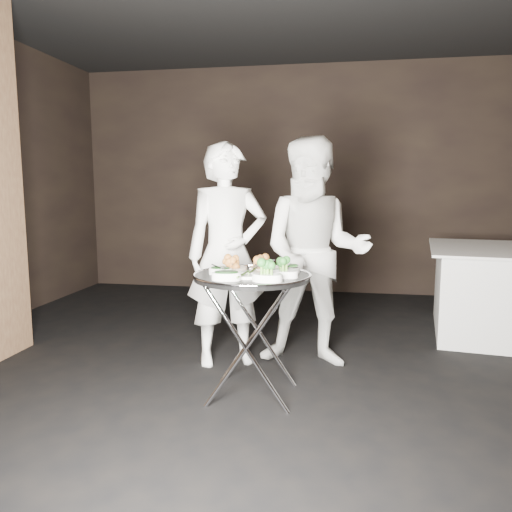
% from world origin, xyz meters
% --- Properties ---
extents(floor, '(6.00, 7.00, 0.05)m').
position_xyz_m(floor, '(0.00, 0.00, -0.03)').
color(floor, black).
rests_on(floor, ground).
extents(wall_back, '(6.00, 0.05, 3.00)m').
position_xyz_m(wall_back, '(0.00, 3.52, 1.50)').
color(wall_back, black).
rests_on(wall_back, floor).
extents(tray_stand, '(0.56, 0.48, 0.83)m').
position_xyz_m(tray_stand, '(-0.02, -0.04, 0.47)').
color(tray_stand, silver).
rests_on(tray_stand, floor).
extents(serving_tray, '(0.79, 0.79, 0.04)m').
position_xyz_m(serving_tray, '(-0.02, -0.04, 0.84)').
color(serving_tray, black).
rests_on(serving_tray, tray_stand).
extents(potato_plate_a, '(0.22, 0.22, 0.08)m').
position_xyz_m(potato_plate_a, '(-0.20, 0.12, 0.88)').
color(potato_plate_a, beige).
rests_on(potato_plate_a, serving_tray).
extents(potato_plate_b, '(0.22, 0.22, 0.08)m').
position_xyz_m(potato_plate_b, '(0.03, 0.16, 0.88)').
color(potato_plate_b, beige).
rests_on(potato_plate_b, serving_tray).
extents(greens_bowl, '(0.12, 0.12, 0.07)m').
position_xyz_m(greens_bowl, '(0.22, 0.08, 0.88)').
color(greens_bowl, white).
rests_on(greens_bowl, serving_tray).
extents(asparagus_plate_a, '(0.17, 0.10, 0.03)m').
position_xyz_m(asparagus_plate_a, '(-0.02, -0.03, 0.86)').
color(asparagus_plate_a, white).
rests_on(asparagus_plate_a, serving_tray).
extents(asparagus_plate_b, '(0.19, 0.12, 0.04)m').
position_xyz_m(asparagus_plate_b, '(-0.05, -0.19, 0.86)').
color(asparagus_plate_b, white).
rests_on(asparagus_plate_b, serving_tray).
extents(spinach_bowl_a, '(0.17, 0.12, 0.07)m').
position_xyz_m(spinach_bowl_a, '(-0.23, -0.08, 0.88)').
color(spinach_bowl_a, white).
rests_on(spinach_bowl_a, serving_tray).
extents(spinach_bowl_b, '(0.20, 0.15, 0.08)m').
position_xyz_m(spinach_bowl_b, '(-0.14, -0.27, 0.88)').
color(spinach_bowl_b, white).
rests_on(spinach_bowl_b, serving_tray).
extents(broccoli_bowl_a, '(0.20, 0.15, 0.08)m').
position_xyz_m(broccoli_bowl_a, '(0.20, -0.11, 0.88)').
color(broccoli_bowl_a, white).
rests_on(broccoli_bowl_a, serving_tray).
extents(broccoli_bowl_b, '(0.20, 0.15, 0.08)m').
position_xyz_m(broccoli_bowl_b, '(0.12, -0.26, 0.88)').
color(broccoli_bowl_b, white).
rests_on(broccoli_bowl_b, serving_tray).
extents(serving_utensils, '(0.59, 0.43, 0.01)m').
position_xyz_m(serving_utensils, '(-0.00, 0.03, 0.90)').
color(serving_utensils, silver).
rests_on(serving_utensils, serving_tray).
extents(waiter_left, '(0.77, 0.66, 1.77)m').
position_xyz_m(waiter_left, '(-0.34, 0.59, 0.89)').
color(waiter_left, white).
rests_on(waiter_left, floor).
extents(waiter_right, '(0.89, 0.70, 1.81)m').
position_xyz_m(waiter_right, '(0.35, 0.67, 0.91)').
color(waiter_right, white).
rests_on(waiter_right, floor).
extents(dining_table, '(1.49, 1.49, 0.85)m').
position_xyz_m(dining_table, '(2.15, 1.77, 0.43)').
color(dining_table, silver).
rests_on(dining_table, floor).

